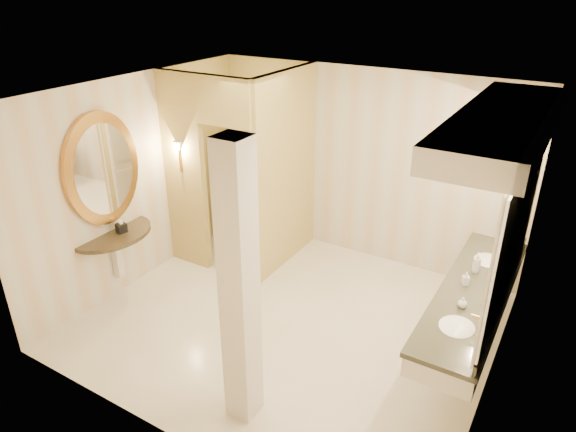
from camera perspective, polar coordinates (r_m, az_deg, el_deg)
name	(u,v)px	position (r m, az deg, el deg)	size (l,w,h in m)	color
floor	(289,321)	(6.29, 0.11, -11.54)	(4.50, 4.50, 0.00)	#F1E2D0
ceiling	(289,95)	(5.15, 0.14, 13.30)	(4.50, 4.50, 0.00)	white
wall_back	(363,166)	(7.24, 8.29, 5.50)	(4.50, 0.02, 2.70)	beige
wall_front	(159,314)	(4.23, -14.14, -10.48)	(4.50, 0.02, 2.70)	beige
wall_left	(140,181)	(6.92, -16.13, 3.78)	(0.02, 4.00, 2.70)	beige
wall_right	(507,276)	(4.96, 23.17, -6.13)	(0.02, 4.00, 2.70)	beige
toilet_closet	(254,171)	(6.88, -3.74, 4.96)	(1.50, 1.55, 2.70)	tan
wall_sconce	(179,148)	(6.86, -12.04, 7.44)	(0.14, 0.14, 0.42)	gold
vanity	(490,224)	(5.22, 21.54, -0.79)	(0.75, 2.77, 2.09)	silver
console_shelf	(106,197)	(6.54, -19.55, 2.03)	(1.06, 1.06, 1.98)	black
pillar	(239,290)	(4.39, -5.43, -8.24)	(0.26, 0.26, 2.70)	silver
tissue_box	(121,228)	(6.66, -18.03, -1.26)	(0.11, 0.11, 0.11)	black
toilet	(241,208)	(8.31, -5.26, 0.93)	(0.40, 0.71, 0.72)	white
soap_bottle_a	(466,279)	(5.59, 19.17, -6.58)	(0.06, 0.07, 0.14)	beige
soap_bottle_b	(463,302)	(5.23, 18.83, -9.08)	(0.09, 0.09, 0.12)	silver
soap_bottle_c	(477,263)	(5.83, 20.26, -4.90)	(0.09, 0.09, 0.23)	#C6B28C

